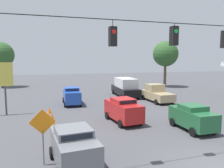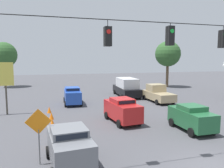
{
  "view_description": "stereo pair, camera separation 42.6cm",
  "coord_description": "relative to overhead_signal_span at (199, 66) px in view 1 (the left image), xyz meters",
  "views": [
    {
      "loc": [
        7.86,
        7.85,
        5.24
      ],
      "look_at": [
        1.35,
        -12.86,
        2.77
      ],
      "focal_mm": 35.0,
      "sensor_mm": 36.0,
      "label": 1
    },
    {
      "loc": [
        7.45,
        7.97,
        5.24
      ],
      "look_at": [
        1.35,
        -12.86,
        2.77
      ],
      "focal_mm": 35.0,
      "sensor_mm": 36.0,
      "label": 2
    }
  ],
  "objects": [
    {
      "name": "tree_horizon_right",
      "position": [
        15.26,
        -35.25,
        1.15
      ],
      "size": [
        4.76,
        4.76,
        8.43
      ],
      "color": "brown",
      "rests_on": "ground_plane"
    },
    {
      "name": "traffic_cone_fifth",
      "position": [
        7.44,
        -12.09,
        -4.56
      ],
      "size": [
        0.42,
        0.42,
        0.63
      ],
      "primitive_type": "cone",
      "color": "orange",
      "rests_on": "ground_plane"
    },
    {
      "name": "traffic_cone_third",
      "position": [
        7.24,
        -7.49,
        -4.56
      ],
      "size": [
        0.42,
        0.42,
        0.63
      ],
      "primitive_type": "cone",
      "color": "orange",
      "rests_on": "ground_plane"
    },
    {
      "name": "sedan_red_withflow_mid",
      "position": [
        1.59,
        -7.14,
        -3.83
      ],
      "size": [
        2.31,
        4.3,
        2.02
      ],
      "color": "red",
      "rests_on": "ground_plane"
    },
    {
      "name": "traffic_cone_fourth",
      "position": [
        7.27,
        -9.65,
        -4.56
      ],
      "size": [
        0.42,
        0.42,
        0.63
      ],
      "primitive_type": "cone",
      "color": "orange",
      "rests_on": "ground_plane"
    },
    {
      "name": "traffic_cone_nearest",
      "position": [
        7.44,
        -3.3,
        -4.56
      ],
      "size": [
        0.42,
        0.42,
        0.63
      ],
      "primitive_type": "cone",
      "color": "orange",
      "rests_on": "ground_plane"
    },
    {
      "name": "pickup_truck_tan_oncoming_far",
      "position": [
        -5.54,
        -14.34,
        -3.9
      ],
      "size": [
        2.34,
        5.13,
        2.12
      ],
      "color": "tan",
      "rests_on": "ground_plane"
    },
    {
      "name": "overhead_signal_span",
      "position": [
        0.0,
        0.0,
        0.0
      ],
      "size": [
        20.51,
        0.38,
        7.49
      ],
      "color": "slate",
      "rests_on": "ground_plane"
    },
    {
      "name": "box_truck_black_oncoming_deep",
      "position": [
        -3.17,
        -19.04,
        -3.58
      ],
      "size": [
        2.91,
        6.94,
        2.6
      ],
      "color": "black",
      "rests_on": "ground_plane"
    },
    {
      "name": "tree_horizon_left",
      "position": [
        -14.19,
        -26.82,
        1.33
      ],
      "size": [
        4.73,
        4.73,
        8.62
      ],
      "color": "brown",
      "rests_on": "ground_plane"
    },
    {
      "name": "sedan_grey_parked_shoulder",
      "position": [
        6.54,
        -0.74,
        -3.87
      ],
      "size": [
        2.27,
        3.98,
        1.94
      ],
      "color": "slate",
      "rests_on": "ground_plane"
    },
    {
      "name": "work_zone_sign",
      "position": [
        7.96,
        -1.26,
        -2.89
      ],
      "size": [
        1.27,
        0.06,
        2.84
      ],
      "color": "slate",
      "rests_on": "ground_plane"
    },
    {
      "name": "sedan_blue_withflow_far",
      "position": [
        4.78,
        -15.7,
        -3.83
      ],
      "size": [
        2.06,
        4.27,
        2.0
      ],
      "color": "#234CB2",
      "rests_on": "ground_plane"
    },
    {
      "name": "sedan_green_crossing_near",
      "position": [
        -2.62,
        -3.67,
        -3.89
      ],
      "size": [
        1.98,
        3.84,
        1.89
      ],
      "color": "#236038",
      "rests_on": "ground_plane"
    },
    {
      "name": "traffic_cone_second",
      "position": [
        7.37,
        -5.49,
        -4.56
      ],
      "size": [
        0.42,
        0.42,
        0.63
      ],
      "primitive_type": "cone",
      "color": "orange",
      "rests_on": "ground_plane"
    }
  ]
}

